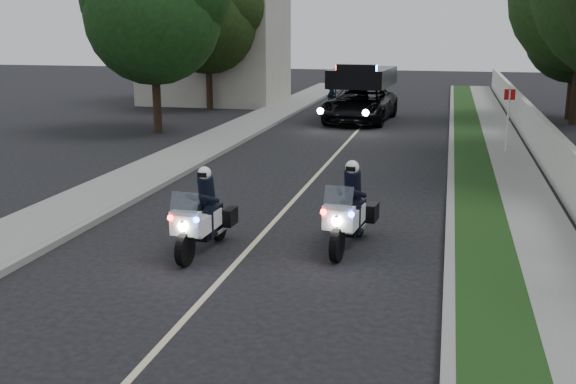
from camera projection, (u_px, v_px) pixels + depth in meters
name	position (u px, v px, depth m)	size (l,w,h in m)	color
ground	(255.00, 243.00, 14.49)	(120.00, 120.00, 0.00)	black
curb_right	(451.00, 161.00, 22.99)	(0.20, 60.00, 0.15)	gray
grass_verge	(472.00, 162.00, 22.83)	(1.20, 60.00, 0.16)	#193814
sidewalk_right	(512.00, 163.00, 22.54)	(1.40, 60.00, 0.16)	gray
property_wall	(546.00, 145.00, 22.15)	(0.22, 60.00, 1.50)	beige
curb_left	(224.00, 151.00, 24.84)	(0.20, 60.00, 0.15)	gray
sidewalk_left	(196.00, 149.00, 25.09)	(2.00, 60.00, 0.16)	gray
building_far	(215.00, 44.00, 40.46)	(8.00, 6.00, 7.00)	#A8A396
lane_marking	(333.00, 157.00, 23.93)	(0.12, 50.00, 0.01)	#BFB78C
police_moto_left	(204.00, 251.00, 13.96)	(0.73, 2.09, 1.78)	silver
police_moto_right	(349.00, 247.00, 14.22)	(0.76, 2.18, 1.85)	white
police_suv	(360.00, 121.00, 33.02)	(2.88, 6.22, 3.02)	black
bicycle	(332.00, 110.00, 37.77)	(0.56, 1.61, 0.84)	black
cyclist	(332.00, 110.00, 37.77)	(0.56, 0.37, 1.54)	black
sign_post	(505.00, 156.00, 24.31)	(0.39, 0.39, 2.47)	#AA0C0F
tree_right_d	(572.00, 124.00, 32.11)	(6.78, 6.78, 11.30)	#214316
tree_right_e	(568.00, 119.00, 33.86)	(4.99, 4.99, 8.32)	#183410
tree_left_near	(158.00, 133.00, 29.53)	(5.78, 5.78, 9.64)	#183E14
tree_left_far	(210.00, 109.00, 37.91)	(5.46, 5.46, 9.10)	#1D3510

